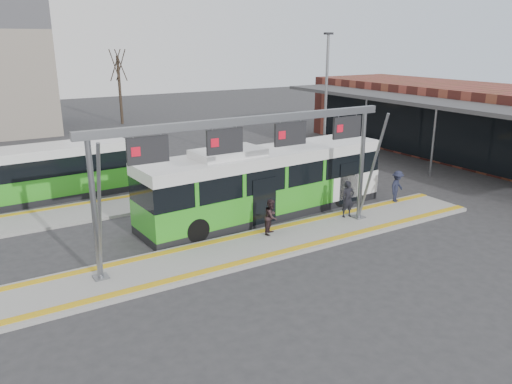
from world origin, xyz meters
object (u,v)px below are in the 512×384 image
passenger_a (348,199)px  gantry (252,144)px  passenger_c (397,186)px  hero_bus (265,183)px  passenger_b (271,217)px

passenger_a → gantry: bearing=-165.6°
passenger_c → gantry: bearing=165.3°
hero_bus → gantry: bearing=-133.5°
passenger_b → passenger_c: 7.92m
passenger_c → passenger_a: bearing=166.7°
hero_bus → passenger_c: bearing=-22.3°
passenger_c → hero_bus: bearing=141.3°
gantry → passenger_c: 9.76m
gantry → hero_bus: gantry is taller
passenger_a → passenger_b: (-4.23, 0.05, -0.10)m
gantry → passenger_a: bearing=4.3°
passenger_b → passenger_c: bearing=-35.7°
gantry → passenger_c: bearing=5.2°
hero_bus → passenger_a: size_ratio=7.34×
hero_bus → passenger_a: 3.97m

